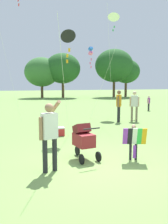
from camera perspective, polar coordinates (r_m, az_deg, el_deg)
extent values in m
plane|color=#75994C|center=(6.71, 3.98, -12.11)|extent=(120.00, 120.00, 0.00)
cylinder|color=brown|center=(35.36, -9.57, 4.59)|extent=(0.36, 0.36, 1.67)
ellipsoid|color=#387033|center=(35.36, -9.66, 9.02)|extent=(4.74, 4.27, 4.03)
cylinder|color=brown|center=(35.13, -4.84, 5.00)|extent=(0.36, 0.36, 2.11)
ellipsoid|color=#235623|center=(35.17, -4.89, 9.93)|extent=(4.92, 4.43, 4.18)
cylinder|color=brown|center=(36.70, 6.85, 5.22)|extent=(0.36, 0.36, 2.31)
ellipsoid|color=#235623|center=(36.76, 6.93, 10.49)|extent=(5.57, 5.01, 4.73)
cylinder|color=brown|center=(37.73, 9.52, 5.07)|extent=(0.36, 0.36, 2.12)
ellipsoid|color=#235623|center=(37.75, 9.61, 9.19)|extent=(4.14, 3.73, 3.52)
cylinder|color=#232328|center=(7.24, 11.81, -8.75)|extent=(0.07, 0.07, 0.50)
cylinder|color=#232328|center=(7.22, 10.57, -8.78)|extent=(0.07, 0.07, 0.50)
cube|color=black|center=(7.13, 11.27, -5.39)|extent=(0.25, 0.19, 0.37)
cylinder|color=tan|center=(7.16, 12.35, -5.57)|extent=(0.05, 0.05, 0.33)
cylinder|color=tan|center=(7.11, 10.18, -5.60)|extent=(0.05, 0.05, 0.33)
sphere|color=tan|center=(7.08, 11.32, -3.30)|extent=(0.13, 0.13, 0.13)
cube|color=#F4A319|center=(7.00, 13.61, -5.45)|extent=(0.17, 0.20, 0.47)
cube|color=green|center=(6.97, 12.57, -5.47)|extent=(0.17, 0.20, 0.47)
cube|color=white|center=(6.95, 11.53, -5.48)|extent=(0.17, 0.20, 0.47)
cube|color=black|center=(6.93, 10.48, -5.50)|extent=(0.17, 0.20, 0.47)
cube|color=purple|center=(6.91, 9.42, -5.51)|extent=(0.17, 0.20, 0.47)
cube|color=purple|center=(7.03, 11.47, -8.90)|extent=(0.08, 0.04, 0.36)
cylinder|color=#232328|center=(6.15, -8.91, -9.93)|extent=(0.12, 0.12, 0.83)
cylinder|color=#232328|center=(6.26, -6.73, -9.60)|extent=(0.12, 0.12, 0.83)
cube|color=silver|center=(6.03, -7.92, -3.17)|extent=(0.41, 0.32, 0.62)
cylinder|color=#A37556|center=(5.95, -9.88, -3.77)|extent=(0.09, 0.09, 0.55)
cylinder|color=#A37556|center=(6.20, -6.66, 1.08)|extent=(0.24, 0.51, 0.39)
sphere|color=#A37556|center=(5.97, -7.99, 0.97)|extent=(0.21, 0.21, 0.21)
cylinder|color=black|center=(7.53, -1.54, -8.86)|extent=(0.09, 0.28, 0.28)
cylinder|color=black|center=(6.74, -0.57, -10.77)|extent=(0.09, 0.28, 0.28)
cylinder|color=black|center=(6.97, 3.32, -10.16)|extent=(0.09, 0.28, 0.28)
cube|color=maroon|center=(7.06, -0.06, -6.40)|extent=(0.55, 0.71, 0.36)
cube|color=maroon|center=(7.11, -0.53, -3.84)|extent=(0.49, 0.49, 0.35)
cylinder|color=black|center=(6.58, 1.77, -3.83)|extent=(0.48, 0.13, 0.04)
cone|color=black|center=(10.33, -3.67, 17.00)|extent=(0.62, 0.45, 0.48)
cube|color=#F4A319|center=(10.20, -3.39, 13.99)|extent=(0.08, 0.03, 0.14)
cube|color=#F4A319|center=(10.20, -3.84, 12.74)|extent=(0.08, 0.05, 0.14)
cube|color=#F4A319|center=(10.21, -3.87, 11.50)|extent=(0.08, 0.02, 0.14)
cylinder|color=silver|center=(8.15, -4.46, 4.99)|extent=(1.14, 3.89, 3.84)
cube|color=red|center=(14.62, -14.83, 23.50)|extent=(0.08, 0.09, 0.14)
cube|color=red|center=(14.57, -14.71, 22.66)|extent=(0.06, 0.08, 0.14)
cylinder|color=silver|center=(13.52, -17.51, 12.23)|extent=(1.40, 1.16, 7.04)
cone|color=white|center=(17.78, 6.82, 20.81)|extent=(0.99, 0.95, 0.47)
cube|color=green|center=(17.63, 6.94, 18.79)|extent=(0.09, 0.07, 0.14)
cube|color=green|center=(17.59, 6.66, 18.09)|extent=(0.09, 0.06, 0.14)
cylinder|color=silver|center=(15.38, 6.01, 10.38)|extent=(1.80, 3.39, 6.27)
cube|color=blue|center=(15.26, 1.53, 14.28)|extent=(0.26, 0.29, 0.24)
cube|color=pink|center=(15.23, 1.52, 13.32)|extent=(0.26, 0.29, 0.24)
cube|color=pink|center=(15.18, 1.68, 11.95)|extent=(0.08, 0.04, 0.14)
cube|color=pink|center=(15.18, 1.41, 11.11)|extent=(0.08, 0.04, 0.14)
cube|color=pink|center=(15.21, 1.62, 10.28)|extent=(0.09, 0.07, 0.14)
cylinder|color=silver|center=(13.60, 4.06, 5.84)|extent=(0.22, 3.33, 3.89)
cylinder|color=#232328|center=(13.97, 8.03, -0.41)|extent=(0.12, 0.12, 0.85)
cylinder|color=#232328|center=(13.71, 7.86, -0.55)|extent=(0.12, 0.12, 0.85)
cube|color=orange|center=(13.76, 8.00, 2.61)|extent=(0.40, 0.44, 0.64)
cylinder|color=brown|center=(14.00, 8.14, 2.49)|extent=(0.09, 0.09, 0.57)
cylinder|color=brown|center=(13.54, 7.85, 2.35)|extent=(0.09, 0.09, 0.57)
sphere|color=brown|center=(13.74, 8.03, 4.49)|extent=(0.22, 0.22, 0.22)
cylinder|color=#232328|center=(19.64, 14.49, 1.09)|extent=(0.08, 0.08, 0.56)
cylinder|color=#232328|center=(19.80, 14.64, 1.13)|extent=(0.08, 0.08, 0.56)
cube|color=purple|center=(19.68, 14.61, 2.53)|extent=(0.28, 0.28, 0.42)
cylinder|color=beige|center=(19.54, 14.48, 2.42)|extent=(0.06, 0.06, 0.37)
cylinder|color=beige|center=(19.83, 14.74, 2.47)|extent=(0.06, 0.06, 0.37)
sphere|color=beige|center=(19.66, 14.64, 3.39)|extent=(0.14, 0.14, 0.14)
cylinder|color=#7F705B|center=(14.23, 11.94, -0.42)|extent=(0.12, 0.12, 0.83)
cylinder|color=#7F705B|center=(14.25, 10.90, -0.39)|extent=(0.12, 0.12, 0.83)
cube|color=silver|center=(14.17, 11.49, 2.50)|extent=(0.43, 0.38, 0.62)
cylinder|color=beige|center=(14.16, 12.39, 2.30)|extent=(0.09, 0.09, 0.55)
cylinder|color=beige|center=(14.18, 10.57, 2.35)|extent=(0.09, 0.09, 0.55)
sphere|color=beige|center=(14.14, 11.53, 4.27)|extent=(0.21, 0.21, 0.21)
cube|color=red|center=(10.27, -5.82, -4.58)|extent=(0.44, 0.32, 0.30)
cube|color=white|center=(10.24, -5.83, -3.62)|extent=(0.45, 0.33, 0.05)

